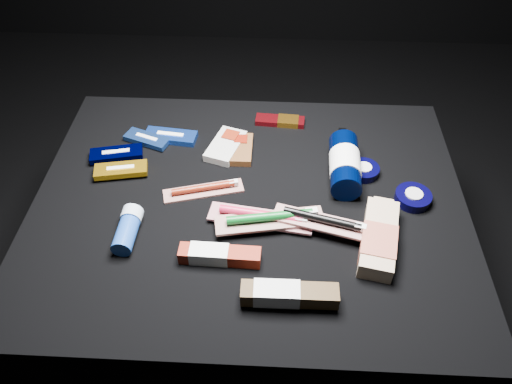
{
  "coord_description": "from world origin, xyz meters",
  "views": [
    {
      "loc": [
        0.05,
        -0.78,
        1.22
      ],
      "look_at": [
        0.01,
        0.01,
        0.42
      ],
      "focal_mm": 35.0,
      "sensor_mm": 36.0,
      "label": 1
    }
  ],
  "objects_px": {
    "bodywash_bottle": "(379,240)",
    "lotion_bottle": "(345,164)",
    "deodorant_stick": "(128,229)",
    "toothpaste_carton_red": "(216,255)"
  },
  "relations": [
    {
      "from": "bodywash_bottle",
      "to": "lotion_bottle",
      "type": "bearing_deg",
      "value": 116.39
    },
    {
      "from": "lotion_bottle",
      "to": "bodywash_bottle",
      "type": "relative_size",
      "value": 1.08
    },
    {
      "from": "bodywash_bottle",
      "to": "deodorant_stick",
      "type": "distance_m",
      "value": 0.52
    },
    {
      "from": "deodorant_stick",
      "to": "lotion_bottle",
      "type": "bearing_deg",
      "value": 25.51
    },
    {
      "from": "bodywash_bottle",
      "to": "deodorant_stick",
      "type": "bearing_deg",
      "value": -168.37
    },
    {
      "from": "deodorant_stick",
      "to": "toothpaste_carton_red",
      "type": "distance_m",
      "value": 0.2
    },
    {
      "from": "deodorant_stick",
      "to": "toothpaste_carton_red",
      "type": "bearing_deg",
      "value": -14.46
    },
    {
      "from": "lotion_bottle",
      "to": "deodorant_stick",
      "type": "xyz_separation_m",
      "value": [
        -0.47,
        -0.21,
        -0.01
      ]
    },
    {
      "from": "lotion_bottle",
      "to": "toothpaste_carton_red",
      "type": "xyz_separation_m",
      "value": [
        -0.28,
        -0.26,
        -0.02
      ]
    },
    {
      "from": "lotion_bottle",
      "to": "bodywash_bottle",
      "type": "height_order",
      "value": "lotion_bottle"
    }
  ]
}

